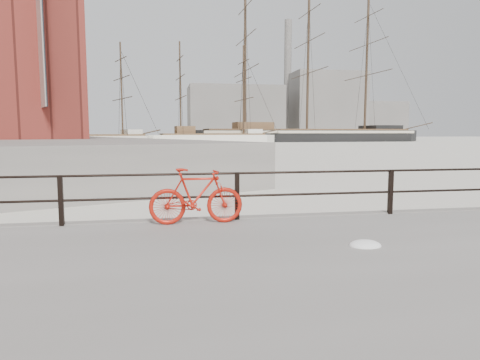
{
  "coord_description": "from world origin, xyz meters",
  "views": [
    {
      "loc": [
        -5.02,
        -8.9,
        2.18
      ],
      "look_at": [
        -3.14,
        1.5,
        1.0
      ],
      "focal_mm": 32.0,
      "sensor_mm": 36.0,
      "label": 1
    }
  ],
  "objects_px": {
    "barque_black": "(307,142)",
    "schooner_left": "(91,144)",
    "bicycle": "(196,196)",
    "schooner_mid": "(213,143)"
  },
  "relations": [
    {
      "from": "bicycle",
      "to": "schooner_left",
      "type": "distance_m",
      "value": 74.94
    },
    {
      "from": "schooner_left",
      "to": "bicycle",
      "type": "bearing_deg",
      "value": -101.7
    },
    {
      "from": "bicycle",
      "to": "schooner_mid",
      "type": "xyz_separation_m",
      "value": [
        9.79,
        81.34,
        -0.91
      ]
    },
    {
      "from": "barque_black",
      "to": "schooner_left",
      "type": "distance_m",
      "value": 49.68
    },
    {
      "from": "barque_black",
      "to": "schooner_left",
      "type": "xyz_separation_m",
      "value": [
        -46.99,
        -16.14,
        0.0
      ]
    },
    {
      "from": "barque_black",
      "to": "schooner_left",
      "type": "bearing_deg",
      "value": -164.46
    },
    {
      "from": "bicycle",
      "to": "schooner_mid",
      "type": "distance_m",
      "value": 81.94
    },
    {
      "from": "barque_black",
      "to": "schooner_left",
      "type": "relative_size",
      "value": 2.55
    },
    {
      "from": "barque_black",
      "to": "schooner_mid",
      "type": "relative_size",
      "value": 2.26
    },
    {
      "from": "bicycle",
      "to": "barque_black",
      "type": "relative_size",
      "value": 0.03
    }
  ]
}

